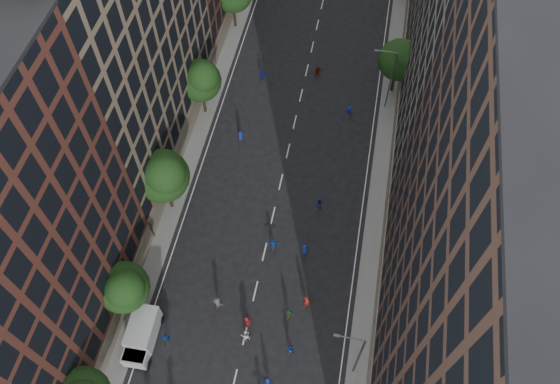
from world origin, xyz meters
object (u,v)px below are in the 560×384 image
Objects in this scene: streetlamp_near at (357,354)px; cargo_van at (142,335)px; streetlamp_far at (390,77)px; skater_2 at (291,349)px; skater_1 at (268,381)px.

streetlamp_near reaches higher than cargo_van.
streetlamp_near is 33.00m from streetlamp_far.
streetlamp_near is 1.67× the size of cargo_van.
skater_1 is at bearing 85.24° from skater_2.
skater_1 is 3.61m from skater_2.
skater_1 is (12.38, -1.66, -0.72)m from cargo_van.
streetlamp_far reaches higher than skater_1.
cargo_van is (-19.67, -0.93, -3.67)m from streetlamp_near.
streetlamp_near and streetlamp_far have the same top height.
streetlamp_far reaches higher than cargo_van.
streetlamp_near is 7.31m from skater_2.
cargo_van reaches higher than skater_1.
streetlamp_near is at bearing -90.00° from streetlamp_far.
skater_1 is (-7.29, -35.59, -4.38)m from streetlamp_far.
streetlamp_far is 1.67× the size of cargo_van.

